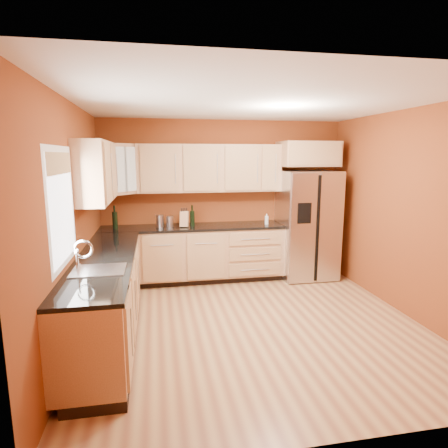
{
  "coord_description": "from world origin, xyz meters",
  "views": [
    {
      "loc": [
        -1.13,
        -4.16,
        2.01
      ],
      "look_at": [
        -0.19,
        0.9,
        1.08
      ],
      "focal_mm": 30.0,
      "sensor_mm": 36.0,
      "label": 1
    }
  ],
  "objects": [
    {
      "name": "over_fridge_cabinet",
      "position": [
        1.35,
        1.7,
        2.05
      ],
      "size": [
        0.92,
        0.6,
        0.4
      ],
      "primitive_type": "cube",
      "color": "#A67A50",
      "rests_on": "wall_back"
    },
    {
      "name": "window",
      "position": [
        -1.98,
        -0.5,
        1.55
      ],
      "size": [
        0.03,
        0.9,
        1.0
      ],
      "primitive_type": "cube",
      "color": "white",
      "rests_on": "wall_left"
    },
    {
      "name": "wall_front",
      "position": [
        0.0,
        -2.0,
        1.3
      ],
      "size": [
        4.0,
        0.04,
        2.6
      ],
      "primitive_type": "cube",
      "color": "brown",
      "rests_on": "floor"
    },
    {
      "name": "ceiling",
      "position": [
        0.0,
        0.0,
        2.6
      ],
      "size": [
        4.0,
        4.0,
        0.0
      ],
      "primitive_type": "plane",
      "color": "silver",
      "rests_on": "wall_back"
    },
    {
      "name": "upper_cabinets_left",
      "position": [
        -1.83,
        0.72,
        1.83
      ],
      "size": [
        0.33,
        1.35,
        0.75
      ],
      "primitive_type": "cube",
      "color": "#A67A50",
      "rests_on": "wall_left"
    },
    {
      "name": "base_cabinets_back",
      "position": [
        -0.55,
        1.7,
        0.44
      ],
      "size": [
        2.9,
        0.6,
        0.88
      ],
      "primitive_type": "cube",
      "color": "#A67A50",
      "rests_on": "floor"
    },
    {
      "name": "floor",
      "position": [
        0.0,
        0.0,
        0.0
      ],
      "size": [
        4.0,
        4.0,
        0.0
      ],
      "primitive_type": "plane",
      "color": "brown",
      "rests_on": "ground"
    },
    {
      "name": "corner_upper_cabinet",
      "position": [
        -1.67,
        1.67,
        1.83
      ],
      "size": [
        0.67,
        0.67,
        0.75
      ],
      "primitive_type": "cube",
      "rotation": [
        0.0,
        0.0,
        0.79
      ],
      "color": "#A67A50",
      "rests_on": "wall_back"
    },
    {
      "name": "base_cabinets_left",
      "position": [
        -1.7,
        0.0,
        0.44
      ],
      "size": [
        0.6,
        2.8,
        0.88
      ],
      "primitive_type": "cube",
      "color": "#A67A50",
      "rests_on": "floor"
    },
    {
      "name": "upper_cabinets_back",
      "position": [
        -0.25,
        1.83,
        1.83
      ],
      "size": [
        2.3,
        0.33,
        0.75
      ],
      "primitive_type": "cube",
      "color": "#A67A50",
      "rests_on": "wall_back"
    },
    {
      "name": "canister_left",
      "position": [
        -0.91,
        1.65,
        1.01
      ],
      "size": [
        0.12,
        0.12,
        0.17
      ],
      "primitive_type": "cylinder",
      "rotation": [
        0.0,
        0.0,
        0.13
      ],
      "color": "#B2B2B7",
      "rests_on": "countertop_back"
    },
    {
      "name": "wine_bottle_a",
      "position": [
        -1.74,
        1.68,
        1.1
      ],
      "size": [
        0.09,
        0.09,
        0.36
      ],
      "primitive_type": null,
      "rotation": [
        0.0,
        0.0,
        0.09
      ],
      "color": "black",
      "rests_on": "countertop_back"
    },
    {
      "name": "soap_dispenser",
      "position": [
        0.65,
        1.62,
        1.01
      ],
      "size": [
        0.07,
        0.07,
        0.17
      ],
      "primitive_type": "cylinder",
      "rotation": [
        0.0,
        0.0,
        -0.22
      ],
      "color": "silver",
      "rests_on": "countertop_back"
    },
    {
      "name": "countertop_left",
      "position": [
        -1.69,
        0.0,
        0.9
      ],
      "size": [
        0.62,
        2.8,
        0.04
      ],
      "primitive_type": "cube",
      "color": "black",
      "rests_on": "base_cabinets_left"
    },
    {
      "name": "wall_right",
      "position": [
        2.0,
        0.0,
        1.3
      ],
      "size": [
        0.04,
        4.0,
        2.6
      ],
      "primitive_type": "cube",
      "color": "brown",
      "rests_on": "floor"
    },
    {
      "name": "countertop_back",
      "position": [
        -0.55,
        1.69,
        0.9
      ],
      "size": [
        2.9,
        0.62,
        0.04
      ],
      "primitive_type": "cube",
      "color": "black",
      "rests_on": "base_cabinets_back"
    },
    {
      "name": "canister_right",
      "position": [
        -1.06,
        1.7,
        1.02
      ],
      "size": [
        0.13,
        0.13,
        0.19
      ],
      "primitive_type": "cylinder",
      "rotation": [
        0.0,
        0.0,
        -0.12
      ],
      "color": "#B2B2B7",
      "rests_on": "countertop_back"
    },
    {
      "name": "knife_block",
      "position": [
        -0.69,
        1.64,
        1.04
      ],
      "size": [
        0.15,
        0.14,
        0.25
      ],
      "primitive_type": "cube",
      "rotation": [
        0.0,
        0.0,
        -0.25
      ],
      "color": "tan",
      "rests_on": "countertop_back"
    },
    {
      "name": "wine_bottle_b",
      "position": [
        -0.56,
        1.69,
        1.09
      ],
      "size": [
        0.09,
        0.09,
        0.33
      ],
      "primitive_type": null,
      "rotation": [
        0.0,
        0.0,
        0.31
      ],
      "color": "black",
      "rests_on": "countertop_back"
    },
    {
      "name": "refrigerator",
      "position": [
        1.35,
        1.62,
        0.89
      ],
      "size": [
        0.9,
        0.75,
        1.78
      ],
      "primitive_type": "cube",
      "color": "#B2B2B7",
      "rests_on": "floor"
    },
    {
      "name": "wall_left",
      "position": [
        -2.0,
        0.0,
        1.3
      ],
      "size": [
        0.04,
        4.0,
        2.6
      ],
      "primitive_type": "cube",
      "color": "brown",
      "rests_on": "floor"
    },
    {
      "name": "sink_faucet",
      "position": [
        -1.69,
        -0.5,
        1.07
      ],
      "size": [
        0.5,
        0.42,
        0.3
      ],
      "primitive_type": null,
      "color": "white",
      "rests_on": "countertop_left"
    },
    {
      "name": "wall_back",
      "position": [
        0.0,
        2.0,
        1.3
      ],
      "size": [
        4.0,
        0.04,
        2.6
      ],
      "primitive_type": "cube",
      "color": "brown",
      "rests_on": "floor"
    }
  ]
}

